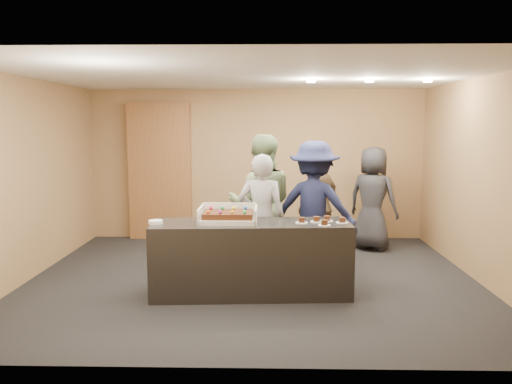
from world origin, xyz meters
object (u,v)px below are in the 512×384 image
sheet_cake (228,214)px  person_navy_man (314,208)px  person_dark_suit (373,198)px  plate_stack (156,222)px  storage_cabinet (160,172)px  person_sage_man (261,204)px  serving_counter (251,259)px  person_brown_extra (319,206)px  person_server_grey (262,219)px  cake_box (228,218)px

sheet_cake → person_navy_man: 1.45m
sheet_cake → person_dark_suit: 3.20m
plate_stack → person_dark_suit: size_ratio=0.10×
storage_cabinet → plate_stack: storage_cabinet is taller
person_sage_man → person_dark_suit: 2.27m
person_navy_man → person_sage_man: bearing=10.4°
sheet_cake → person_dark_suit: bearing=45.9°
sheet_cake → person_sage_man: bearing=68.2°
person_sage_man → person_navy_man: 0.74m
serving_counter → person_navy_man: 1.33m
person_brown_extra → person_dark_suit: 1.19m
person_server_grey → person_navy_man: person_navy_man is taller
plate_stack → person_navy_man: 2.23m
cake_box → sheet_cake: (-0.00, -0.03, 0.05)m
cake_box → person_sage_man: size_ratio=0.36×
sheet_cake → person_server_grey: bearing=51.4°
cake_box → person_dark_suit: person_dark_suit is taller
serving_counter → sheet_cake: bearing=176.7°
serving_counter → person_server_grey: 0.65m
serving_counter → storage_cabinet: size_ratio=0.97×
person_server_grey → person_dark_suit: (1.82, 1.79, 0.01)m
storage_cabinet → person_brown_extra: storage_cabinet is taller
serving_counter → cake_box: 0.57m
storage_cabinet → person_dark_suit: bearing=-11.1°
cake_box → person_brown_extra: size_ratio=0.42×
serving_counter → cake_box: (-0.28, 0.03, 0.50)m
sheet_cake → person_brown_extra: (1.27, 1.59, -0.16)m
storage_cabinet → person_server_grey: size_ratio=1.45×
plate_stack → person_dark_suit: 3.91m
person_server_grey → person_dark_suit: size_ratio=0.99×
sheet_cake → person_navy_man: bearing=39.2°
serving_counter → person_dark_suit: 3.04m
plate_stack → person_sage_man: bearing=40.8°
plate_stack → person_brown_extra: (2.13, 1.69, -0.09)m
storage_cabinet → person_navy_man: 3.36m
sheet_cake → storage_cabinet: bearing=116.0°
serving_counter → person_navy_man: person_navy_man is taller
sheet_cake → person_dark_suit: size_ratio=0.34×
person_sage_man → person_navy_man: person_sage_man is taller
storage_cabinet → person_navy_man: bearing=-39.1°
person_server_grey → person_sage_man: (-0.01, 0.47, 0.12)m
plate_stack → person_dark_suit: person_dark_suit is taller
storage_cabinet → person_brown_extra: (2.74, -1.43, -0.39)m
storage_cabinet → sheet_cake: storage_cabinet is taller
person_sage_man → person_brown_extra: person_sage_man is taller
storage_cabinet → person_dark_suit: storage_cabinet is taller
serving_counter → person_sage_man: bearing=80.2°
storage_cabinet → cake_box: storage_cabinet is taller
person_dark_suit → person_brown_extra: bearing=71.9°
plate_stack → person_sage_man: person_sage_man is taller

